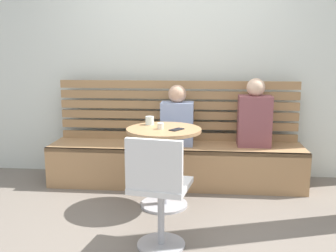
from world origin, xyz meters
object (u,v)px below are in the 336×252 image
cafe_table (164,152)px  phone_on_table (177,129)px  booth_bench (176,165)px  cup_glass_short (150,121)px  person_child_left (177,119)px  white_chair (158,189)px  cup_espresso_small (160,126)px  person_adult (255,116)px

cafe_table → phone_on_table: bearing=-25.5°
booth_bench → cup_glass_short: bearing=-116.2°
phone_on_table → person_child_left: bearing=-52.4°
person_child_left → white_chair: bearing=-91.3°
cup_glass_short → phone_on_table: 0.35m
person_child_left → phone_on_table: 0.67m
person_child_left → cup_espresso_small: size_ratio=11.44×
booth_bench → cafe_table: cafe_table is taller
person_adult → person_child_left: person_adult is taller
cup_espresso_small → cup_glass_short: cup_glass_short is taller
person_adult → cafe_table: bearing=-144.2°
person_child_left → phone_on_table: bearing=-86.4°
cafe_table → white_chair: white_chair is taller
booth_bench → person_adult: (0.82, 0.04, 0.54)m
white_chair → cup_espresso_small: bearing=95.3°
white_chair → cup_espresso_small: white_chair is taller
person_adult → cup_glass_short: 1.14m
cafe_table → person_adult: 1.12m
booth_bench → cup_glass_short: cup_glass_short is taller
cafe_table → phone_on_table: size_ratio=5.29×
white_chair → person_adult: (0.84, 1.45, 0.29)m
cafe_table → person_child_left: size_ratio=1.15×
booth_bench → cup_espresso_small: size_ratio=48.21×
booth_bench → person_adult: bearing=2.6°
person_child_left → booth_bench: bearing=-141.8°
cafe_table → cup_glass_short: cup_glass_short is taller
white_chair → person_adult: 1.70m
cafe_table → person_child_left: person_child_left is taller
phone_on_table → cup_glass_short: bearing=-5.1°
white_chair → cafe_table: bearing=93.2°
phone_on_table → cup_espresso_small: bearing=23.1°
white_chair → booth_bench: bearing=89.3°
person_adult → booth_bench: bearing=-177.4°
booth_bench → white_chair: 1.44m
cup_espresso_small → cup_glass_short: size_ratio=0.70×
person_adult → cup_glass_short: person_adult is taller
cafe_table → cup_glass_short: size_ratio=9.25×
booth_bench → white_chair: white_chair is taller
person_child_left → phone_on_table: person_child_left is taller
cafe_table → person_adult: size_ratio=1.04×
booth_bench → person_adult: size_ratio=3.78×
booth_bench → cup_glass_short: size_ratio=33.75×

